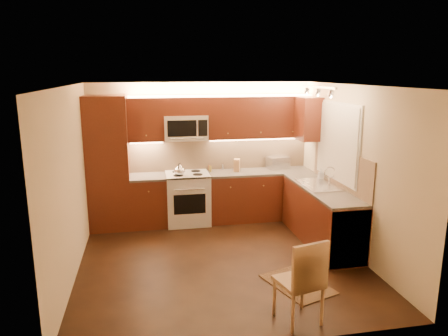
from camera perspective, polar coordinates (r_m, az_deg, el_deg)
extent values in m
cube|color=black|center=(6.29, -0.41, -12.34)|extent=(4.00, 4.00, 0.01)
cube|color=beige|center=(5.70, -0.45, 11.05)|extent=(4.00, 4.00, 0.01)
cube|color=beige|center=(7.80, -3.08, 2.28)|extent=(4.00, 0.01, 2.50)
cube|color=beige|center=(4.01, 4.78, -8.06)|extent=(4.00, 0.01, 2.50)
cube|color=beige|center=(5.86, -20.04, -2.05)|extent=(0.01, 4.00, 2.50)
cube|color=beige|center=(6.53, 17.11, -0.38)|extent=(0.01, 4.00, 2.50)
cube|color=#471D0F|center=(7.49, -15.36, 0.60)|extent=(0.70, 0.60, 2.30)
cube|color=#471D0F|center=(7.64, -10.10, -4.47)|extent=(0.62, 0.60, 0.86)
cube|color=#3E3C38|center=(7.52, -10.23, -1.20)|extent=(0.62, 0.60, 0.04)
cube|color=#471D0F|center=(7.92, 4.78, -3.71)|extent=(1.92, 0.60, 0.86)
cube|color=#3E3C38|center=(7.80, 4.84, -0.54)|extent=(1.92, 0.60, 0.04)
cube|color=#471D0F|center=(6.97, 12.94, -6.33)|extent=(0.60, 2.00, 0.86)
cube|color=#3E3C38|center=(6.83, 13.13, -2.76)|extent=(0.60, 2.00, 0.04)
cube|color=silver|center=(6.37, 15.47, -8.30)|extent=(0.58, 0.60, 0.84)
cube|color=tan|center=(7.86, -0.54, 2.00)|extent=(3.30, 0.02, 0.60)
cube|color=tan|center=(6.88, 15.48, -0.04)|extent=(0.02, 2.00, 0.60)
cube|color=#471D0F|center=(7.47, -10.55, 6.45)|extent=(0.62, 0.35, 0.75)
cube|color=#471D0F|center=(7.75, 4.73, 6.85)|extent=(1.92, 0.35, 0.75)
cube|color=#471D0F|center=(7.49, -5.28, 8.32)|extent=(0.76, 0.35, 0.31)
cube|color=#471D0F|center=(7.60, 11.34, 6.53)|extent=(0.35, 0.50, 0.75)
cube|color=silver|center=(6.93, 15.09, 3.45)|extent=(0.03, 1.44, 1.24)
cube|color=silver|center=(6.93, 14.94, 3.45)|extent=(0.02, 1.36, 1.16)
cube|color=silver|center=(6.54, 12.62, 10.63)|extent=(0.04, 1.20, 0.03)
cube|color=silver|center=(8.00, 7.25, 0.74)|extent=(0.43, 0.35, 0.23)
cube|color=#A37349|center=(7.73, 1.74, 0.39)|extent=(0.15, 0.19, 0.23)
cylinder|color=silver|center=(7.73, -1.86, -0.15)|extent=(0.04, 0.04, 0.09)
cylinder|color=olive|center=(7.72, -1.85, -0.09)|extent=(0.06, 0.06, 0.11)
cylinder|color=silver|center=(7.87, -0.18, 0.17)|extent=(0.06, 0.06, 0.11)
cylinder|color=#A25D30|center=(7.83, -1.98, 0.06)|extent=(0.05, 0.05, 0.10)
imported|color=silver|center=(7.33, 12.94, -0.79)|extent=(0.09, 0.09, 0.18)
cube|color=black|center=(5.72, 9.90, -15.19)|extent=(0.86, 1.04, 0.01)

